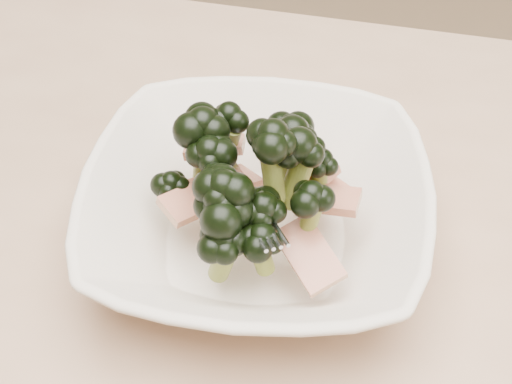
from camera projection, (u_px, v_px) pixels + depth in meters
The scene contains 1 object.
broccoli_dish at pixel (256, 204), 0.52m from camera, with size 0.28×0.28×0.13m.
Camera 1 is at (0.02, -0.28, 1.16)m, focal length 50.00 mm.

